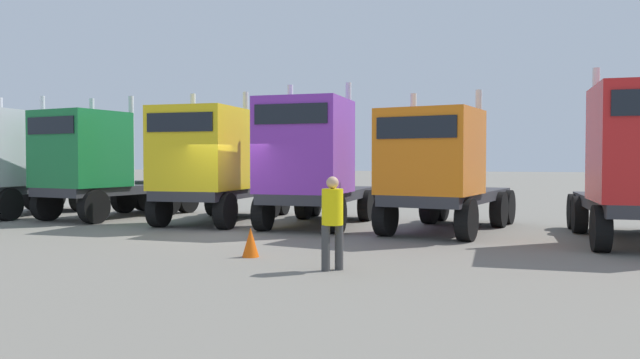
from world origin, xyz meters
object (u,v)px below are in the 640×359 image
Objects in this scene: semi_truck_purple at (311,162)px; traffic_cone_near at (251,242)px; semi_truck_yellow at (209,164)px; semi_truck_green at (95,163)px; visitor_in_hivis at (332,216)px; semi_truck_orange at (439,170)px; semi_truck_silver at (7,162)px.

semi_truck_purple reaches higher than traffic_cone_near.
semi_truck_green is at bearing -94.90° from semi_truck_yellow.
semi_truck_green reaches higher than visitor_in_hivis.
semi_truck_silver is at bearing -80.49° from semi_truck_orange.
semi_truck_purple is at bearing 87.90° from semi_truck_silver.
semi_truck_silver is 15.76m from visitor_in_hivis.
semi_truck_silver is 0.98× the size of semi_truck_yellow.
semi_truck_purple is 3.86m from semi_truck_orange.
traffic_cone_near is at bearing -20.85° from semi_truck_orange.
semi_truck_orange is 6.41m from traffic_cone_near.
semi_truck_purple reaches higher than semi_truck_orange.
semi_truck_silver is 1.03× the size of semi_truck_green.
semi_truck_purple is (7.97, -0.00, 0.07)m from semi_truck_green.
semi_truck_green reaches higher than semi_truck_yellow.
semi_truck_yellow is at bearing -92.02° from semi_truck_purple.
visitor_in_hivis is (6.34, -6.42, -0.92)m from semi_truck_yellow.
traffic_cone_near is at bearing 20.48° from visitor_in_hivis.
semi_truck_silver is at bearing -92.08° from semi_truck_yellow.
semi_truck_purple is at bearing 96.90° from semi_truck_green.
semi_truck_orange is at bearing 85.08° from semi_truck_yellow.
semi_truck_yellow is (8.14, 0.29, -0.06)m from semi_truck_silver.
semi_truck_green is (3.63, 0.35, -0.05)m from semi_truck_silver.
visitor_in_hivis is at bearing -22.87° from traffic_cone_near.
semi_truck_yellow is 1.02× the size of semi_truck_orange.
semi_truck_yellow is at bearing 96.13° from semi_truck_green.
traffic_cone_near is at bearing 4.73° from semi_truck_purple.
semi_truck_orange is at bearing 84.60° from semi_truck_purple.
semi_truck_silver reaches higher than semi_truck_orange.
visitor_in_hivis is (14.49, -6.13, -0.97)m from semi_truck_silver.
semi_truck_purple is at bearing -22.62° from visitor_in_hivis.
semi_truck_yellow reaches higher than traffic_cone_near.
semi_truck_purple is 7.17m from visitor_in_hivis.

